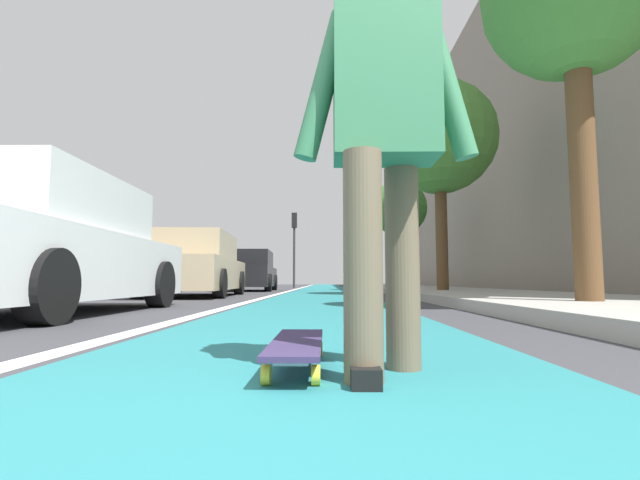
# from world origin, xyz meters

# --- Properties ---
(ground_plane) EXTENTS (80.00, 80.00, 0.00)m
(ground_plane) POSITION_xyz_m (10.00, 0.00, 0.00)
(ground_plane) COLOR #38383D
(bike_lane_paint) EXTENTS (56.00, 2.15, 0.00)m
(bike_lane_paint) POSITION_xyz_m (24.00, 0.00, 0.00)
(bike_lane_paint) COLOR #237075
(bike_lane_paint) RESTS_ON ground
(lane_stripe_white) EXTENTS (52.00, 0.16, 0.01)m
(lane_stripe_white) POSITION_xyz_m (20.00, 1.22, 0.00)
(lane_stripe_white) COLOR silver
(lane_stripe_white) RESTS_ON ground
(sidewalk_curb) EXTENTS (52.00, 3.20, 0.14)m
(sidewalk_curb) POSITION_xyz_m (18.00, -3.37, 0.07)
(sidewalk_curb) COLOR #9E9B93
(sidewalk_curb) RESTS_ON ground
(building_facade) EXTENTS (40.00, 1.20, 10.86)m
(building_facade) POSITION_xyz_m (22.00, -6.44, 5.43)
(building_facade) COLOR gray
(building_facade) RESTS_ON ground
(skateboard) EXTENTS (0.84, 0.20, 0.11)m
(skateboard) POSITION_xyz_m (1.08, 0.01, 0.09)
(skateboard) COLOR yellow
(skateboard) RESTS_ON ground
(skater_person) EXTENTS (0.46, 0.72, 1.64)m
(skater_person) POSITION_xyz_m (0.93, -0.33, 0.94)
(skater_person) COLOR brown
(skater_person) RESTS_ON ground
(parked_car_near) EXTENTS (4.16, 1.88, 1.47)m
(parked_car_near) POSITION_xyz_m (4.09, 2.96, 0.70)
(parked_car_near) COLOR silver
(parked_car_near) RESTS_ON ground
(parked_car_mid) EXTENTS (4.65, 2.06, 1.47)m
(parked_car_mid) POSITION_xyz_m (9.96, 2.98, 0.70)
(parked_car_mid) COLOR tan
(parked_car_mid) RESTS_ON ground
(parked_car_far) EXTENTS (4.40, 1.97, 1.46)m
(parked_car_far) POSITION_xyz_m (16.19, 2.74, 0.70)
(parked_car_far) COLOR black
(parked_car_far) RESTS_ON ground
(traffic_light) EXTENTS (0.33, 0.28, 4.04)m
(traffic_light) POSITION_xyz_m (23.86, 1.62, 2.80)
(traffic_light) COLOR #2D2D2D
(traffic_light) RESTS_ON ground
(street_tree_mid) EXTENTS (2.87, 2.87, 5.42)m
(street_tree_mid) POSITION_xyz_m (10.59, -2.97, 3.96)
(street_tree_mid) COLOR brown
(street_tree_mid) RESTS_ON ground
(street_tree_far) EXTENTS (2.18, 2.18, 4.31)m
(street_tree_far) POSITION_xyz_m (17.14, -2.97, 3.19)
(street_tree_far) COLOR brown
(street_tree_far) RESTS_ON ground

